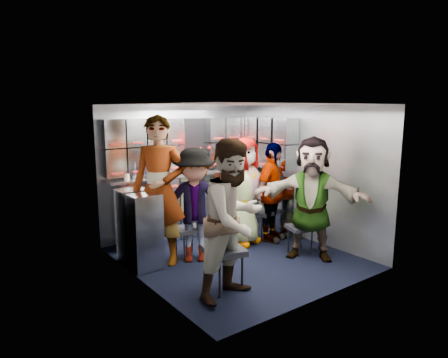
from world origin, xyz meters
TOP-DOWN VIEW (x-y plane):
  - floor at (0.00, 0.00)m, footprint 3.00×3.00m
  - wall_back at (0.00, 1.50)m, footprint 2.80×0.04m
  - wall_left at (-1.40, 0.00)m, footprint 0.04×3.00m
  - wall_right at (1.40, 0.00)m, footprint 0.04×3.00m
  - ceiling at (0.00, 0.00)m, footprint 2.80×3.00m
  - cart_bank_back at (0.00, 1.29)m, footprint 2.68×0.38m
  - cart_bank_left at (-1.19, 0.56)m, footprint 0.38×0.76m
  - counter at (0.00, 1.29)m, footprint 2.68×0.42m
  - locker_bank_back at (0.00, 1.35)m, footprint 2.68×0.28m
  - locker_bank_right at (1.25, 0.70)m, footprint 0.28×1.00m
  - right_cabinet at (1.25, 0.60)m, footprint 0.28×1.20m
  - coffee_niche at (0.18, 1.41)m, footprint 0.46×0.16m
  - red_latch_strip at (0.00, 1.09)m, footprint 2.60×0.02m
  - jump_seat_near_left at (-0.74, -0.71)m, footprint 0.51×0.49m
  - jump_seat_mid_left at (-0.52, 0.43)m, footprint 0.41×0.39m
  - jump_seat_center at (0.46, 0.60)m, footprint 0.41×0.39m
  - jump_seat_mid_right at (0.89, 0.44)m, footprint 0.45×0.44m
  - jump_seat_near_right at (0.83, -0.40)m, footprint 0.42×0.41m
  - attendant_standing at (-0.93, 0.47)m, footprint 0.84×0.84m
  - attendant_arc_a at (-0.74, -0.89)m, footprint 0.96×0.81m
  - attendant_arc_b at (-0.52, 0.25)m, footprint 1.15×1.01m
  - attendant_arc_c at (0.46, 0.42)m, footprint 0.90×0.71m
  - attendant_arc_d at (0.89, 0.26)m, footprint 0.98×0.69m
  - attendant_arc_e at (0.83, -0.58)m, footprint 1.34×1.55m
  - bottle_left at (-0.93, 1.24)m, footprint 0.06×0.06m
  - bottle_mid at (0.07, 1.24)m, footprint 0.06×0.06m
  - bottle_right at (0.78, 1.24)m, footprint 0.07×0.07m
  - cup_left at (-1.05, 1.23)m, footprint 0.08×0.08m
  - cup_right at (1.25, 1.23)m, footprint 0.08×0.08m

SIDE VIEW (x-z plane):
  - floor at x=0.00m, z-range 0.00..0.00m
  - jump_seat_near_right at x=0.83m, z-range 0.16..0.56m
  - jump_seat_mid_left at x=-0.52m, z-range 0.16..0.58m
  - jump_seat_mid_right at x=0.89m, z-range 0.17..0.62m
  - jump_seat_center at x=0.46m, z-range 0.18..0.63m
  - jump_seat_near_left at x=-0.74m, z-range 0.19..0.70m
  - cart_bank_back at x=0.00m, z-range 0.00..0.99m
  - cart_bank_left at x=-1.19m, z-range 0.00..0.99m
  - right_cabinet at x=1.25m, z-range 0.00..1.00m
  - attendant_arc_d at x=0.89m, z-range 0.00..1.54m
  - attendant_arc_b at x=-0.52m, z-range 0.00..1.55m
  - attendant_arc_c at x=0.46m, z-range 0.00..1.62m
  - attendant_arc_e at x=0.83m, z-range 0.00..1.68m
  - attendant_arc_a at x=-0.74m, z-range 0.00..1.75m
  - red_latch_strip at x=0.00m, z-range 0.86..0.90m
  - attendant_standing at x=-0.93m, z-range 0.00..1.97m
  - counter at x=0.00m, z-range 1.00..1.03m
  - wall_back at x=0.00m, z-range 0.00..2.10m
  - wall_left at x=-1.40m, z-range 0.00..2.10m
  - wall_right at x=1.40m, z-range 0.00..2.10m
  - cup_left at x=-1.05m, z-range 1.03..1.12m
  - cup_right at x=1.25m, z-range 1.03..1.13m
  - bottle_right at x=0.78m, z-range 1.03..1.26m
  - bottle_mid at x=0.07m, z-range 1.03..1.27m
  - bottle_left at x=-0.93m, z-range 1.03..1.28m
  - coffee_niche at x=0.18m, z-range 1.05..1.89m
  - locker_bank_back at x=0.00m, z-range 1.08..1.90m
  - locker_bank_right at x=1.25m, z-range 1.08..1.90m
  - ceiling at x=0.00m, z-range 2.09..2.11m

